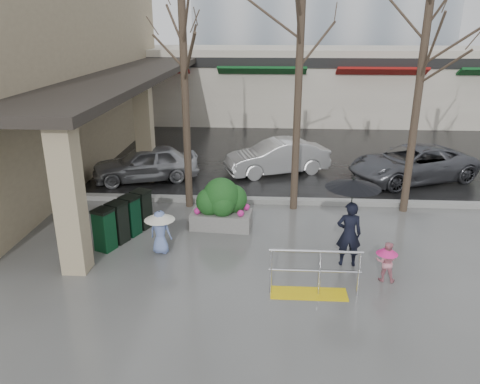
# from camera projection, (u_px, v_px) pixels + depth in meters

# --- Properties ---
(ground) EXTENTS (120.00, 120.00, 0.00)m
(ground) POSITION_uv_depth(u_px,v_px,m) (249.00, 264.00, 10.98)
(ground) COLOR #51514F
(ground) RESTS_ON ground
(street_asphalt) EXTENTS (120.00, 36.00, 0.01)m
(street_asphalt) POSITION_uv_depth(u_px,v_px,m) (263.00, 106.00, 31.61)
(street_asphalt) COLOR black
(street_asphalt) RESTS_ON ground
(curb) EXTENTS (120.00, 0.30, 0.15)m
(curb) POSITION_uv_depth(u_px,v_px,m) (255.00, 200.00, 14.70)
(curb) COLOR gray
(curb) RESTS_ON ground
(near_building) EXTENTS (6.00, 18.00, 8.00)m
(near_building) POSITION_uv_depth(u_px,v_px,m) (21.00, 60.00, 17.63)
(near_building) COLOR tan
(near_building) RESTS_ON ground
(canopy_slab) EXTENTS (2.80, 18.00, 0.25)m
(canopy_slab) POSITION_uv_depth(u_px,v_px,m) (131.00, 71.00, 17.52)
(canopy_slab) COLOR #2D2823
(canopy_slab) RESTS_ON pillar_front
(pillar_front) EXTENTS (0.55, 0.55, 3.50)m
(pillar_front) POSITION_uv_depth(u_px,v_px,m) (69.00, 199.00, 10.14)
(pillar_front) COLOR tan
(pillar_front) RESTS_ON ground
(pillar_back) EXTENTS (0.55, 0.55, 3.50)m
(pillar_back) POSITION_uv_depth(u_px,v_px,m) (145.00, 132.00, 16.23)
(pillar_back) COLOR tan
(pillar_back) RESTS_ON ground
(storefront_row) EXTENTS (34.00, 6.74, 4.00)m
(storefront_row) POSITION_uv_depth(u_px,v_px,m) (297.00, 83.00, 27.02)
(storefront_row) COLOR beige
(storefront_row) RESTS_ON ground
(handrail) EXTENTS (1.90, 0.50, 1.03)m
(handrail) POSITION_uv_depth(u_px,v_px,m) (312.00, 278.00, 9.65)
(handrail) COLOR yellow
(handrail) RESTS_ON ground
(tree_west) EXTENTS (3.20, 3.20, 6.80)m
(tree_west) POSITION_uv_depth(u_px,v_px,m) (183.00, 33.00, 12.73)
(tree_west) COLOR #382B21
(tree_west) RESTS_ON ground
(tree_midwest) EXTENTS (3.20, 3.20, 7.00)m
(tree_midwest) POSITION_uv_depth(u_px,v_px,m) (301.00, 27.00, 12.50)
(tree_midwest) COLOR #382B21
(tree_midwest) RESTS_ON ground
(tree_mideast) EXTENTS (3.20, 3.20, 6.50)m
(tree_mideast) POSITION_uv_depth(u_px,v_px,m) (425.00, 42.00, 12.43)
(tree_mideast) COLOR #382B21
(tree_mideast) RESTS_ON ground
(woman) EXTENTS (1.24, 1.24, 2.14)m
(woman) POSITION_uv_depth(u_px,v_px,m) (351.00, 212.00, 10.52)
(woman) COLOR black
(woman) RESTS_ON ground
(child_pink) EXTENTS (0.51, 0.47, 0.92)m
(child_pink) POSITION_uv_depth(u_px,v_px,m) (386.00, 259.00, 10.12)
(child_pink) COLOR pink
(child_pink) RESTS_ON ground
(child_blue) EXTENTS (0.75, 0.75, 1.10)m
(child_blue) POSITION_uv_depth(u_px,v_px,m) (160.00, 227.00, 11.31)
(child_blue) COLOR #6F86C6
(child_blue) RESTS_ON ground
(planter) EXTENTS (1.69, 0.99, 1.43)m
(planter) POSITION_uv_depth(u_px,v_px,m) (222.00, 204.00, 12.74)
(planter) COLOR slate
(planter) RESTS_ON ground
(news_boxes) EXTENTS (1.14, 1.94, 1.08)m
(news_boxes) POSITION_uv_depth(u_px,v_px,m) (124.00, 219.00, 12.15)
(news_boxes) COLOR #0E3E20
(news_boxes) RESTS_ON ground
(car_a) EXTENTS (3.98, 2.54, 1.26)m
(car_a) POSITION_uv_depth(u_px,v_px,m) (146.00, 163.00, 16.62)
(car_a) COLOR #A3A3A7
(car_a) RESTS_ON ground
(car_b) EXTENTS (4.05, 2.61, 1.26)m
(car_b) POSITION_uv_depth(u_px,v_px,m) (277.00, 157.00, 17.39)
(car_b) COLOR silver
(car_b) RESTS_ON ground
(car_c) EXTENTS (4.98, 3.61, 1.26)m
(car_c) POSITION_uv_depth(u_px,v_px,m) (412.00, 164.00, 16.58)
(car_c) COLOR #505156
(car_c) RESTS_ON ground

